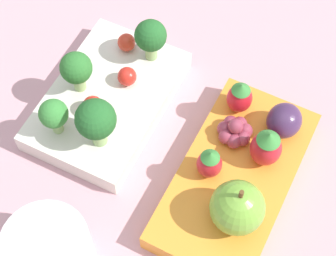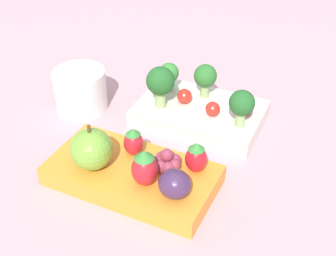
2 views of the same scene
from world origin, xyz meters
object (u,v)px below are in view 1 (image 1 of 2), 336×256
object	(u,v)px
broccoli_floret_3	(151,37)
apple	(237,208)
bento_box_fruit	(233,181)
strawberry_1	(209,163)
grape_cluster	(235,131)
strawberry_0	(240,97)
cherry_tomato_1	(127,76)
cherry_tomato_2	(126,42)
drinking_cup	(50,253)
plum	(284,121)
broccoli_floret_1	(54,115)
cherry_tomato_0	(93,106)
broccoli_floret_2	(96,120)
broccoli_floret_0	(75,71)
strawberry_2	(266,147)

from	to	relation	value
broccoli_floret_3	apple	xyz separation A→B (m)	(-0.12, -0.17, -0.01)
bento_box_fruit	strawberry_1	xyz separation A→B (m)	(-0.01, 0.02, 0.03)
grape_cluster	strawberry_0	bearing A→B (deg)	22.41
cherry_tomato_1	strawberry_1	bearing A→B (deg)	-109.69
bento_box_fruit	cherry_tomato_2	distance (m)	0.20
cherry_tomato_2	drinking_cup	xyz separation A→B (m)	(-0.24, -0.08, -0.00)
cherry_tomato_1	plum	size ratio (longest dim) A/B	0.54
cherry_tomato_2	apple	size ratio (longest dim) A/B	0.33
bento_box_fruit	broccoli_floret_1	size ratio (longest dim) A/B	4.69
cherry_tomato_0	grape_cluster	world-z (taller)	grape_cluster
bento_box_fruit	strawberry_0	distance (m)	0.09
broccoli_floret_3	apple	distance (m)	0.21
broccoli_floret_2	apple	size ratio (longest dim) A/B	1.03
bento_box_fruit	strawberry_0	bearing A→B (deg)	26.75
cherry_tomato_0	strawberry_1	world-z (taller)	strawberry_1
broccoli_floret_0	grape_cluster	world-z (taller)	broccoli_floret_0
broccoli_floret_3	strawberry_2	bearing A→B (deg)	-105.92
cherry_tomato_1	grape_cluster	xyz separation A→B (m)	(0.00, -0.13, -0.00)
cherry_tomato_0	drinking_cup	distance (m)	0.16
cherry_tomato_0	cherry_tomato_2	size ratio (longest dim) A/B	1.08
broccoli_floret_3	strawberry_2	distance (m)	0.17
apple	broccoli_floret_0	bearing A→B (deg)	79.58
cherry_tomato_2	strawberry_2	world-z (taller)	strawberry_2
broccoli_floret_3	strawberry_2	size ratio (longest dim) A/B	1.12
apple	strawberry_1	world-z (taller)	apple
broccoli_floret_3	drinking_cup	world-z (taller)	broccoli_floret_3
strawberry_2	drinking_cup	distance (m)	0.23
strawberry_0	strawberry_1	distance (m)	0.08
cherry_tomato_0	broccoli_floret_3	bearing A→B (deg)	-6.77
apple	strawberry_0	size ratio (longest dim) A/B	1.48
apple	plum	world-z (taller)	apple
bento_box_fruit	strawberry_2	xyz separation A→B (m)	(0.03, -0.01, 0.04)
strawberry_2	grape_cluster	xyz separation A→B (m)	(0.01, 0.04, -0.01)
cherry_tomato_2	broccoli_floret_1	bearing A→B (deg)	-179.71
cherry_tomato_0	strawberry_0	size ratio (longest dim) A/B	0.53
strawberry_1	broccoli_floret_3	bearing A→B (deg)	54.72
apple	broccoli_floret_3	bearing A→B (deg)	55.48
broccoli_floret_2	broccoli_floret_0	bearing A→B (deg)	55.24
broccoli_floret_2	cherry_tomato_0	xyz separation A→B (m)	(0.03, 0.03, -0.03)
broccoli_floret_0	drinking_cup	distance (m)	0.19
strawberry_1	plum	size ratio (longest dim) A/B	1.01
broccoli_floret_3	strawberry_0	distance (m)	0.12
strawberry_1	drinking_cup	world-z (taller)	same
broccoli_floret_0	cherry_tomato_0	bearing A→B (deg)	-115.20
bento_box_fruit	cherry_tomato_1	distance (m)	0.16
broccoli_floret_0	broccoli_floret_1	world-z (taller)	broccoli_floret_0
cherry_tomato_1	strawberry_1	world-z (taller)	strawberry_1
cherry_tomato_0	strawberry_1	xyz separation A→B (m)	(0.00, -0.14, 0.01)
drinking_cup	cherry_tomato_0	bearing A→B (deg)	21.98
broccoli_floret_0	broccoli_floret_2	xyz separation A→B (m)	(-0.04, -0.06, 0.01)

